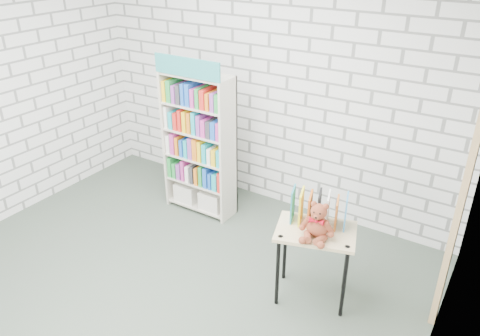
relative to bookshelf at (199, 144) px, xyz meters
The scene contains 7 objects.
ground 1.66m from the bookshelf, 70.02° to the right, with size 4.50×4.50×0.00m, color #404C40.
room_shell 1.73m from the bookshelf, 70.02° to the right, with size 4.52×4.02×2.81m.
bookshelf is the anchor object (origin of this frame).
display_table 1.87m from the bookshelf, 21.80° to the right, with size 0.76×0.63×0.71m.
table_books 1.79m from the bookshelf, 19.15° to the right, with size 0.50×0.33×0.27m.
teddy_bear 1.93m from the bookshelf, 23.87° to the right, with size 0.29×0.27×0.31m.
door_trim 2.76m from the bookshelf, ahead, with size 0.05×0.12×2.10m, color tan.
Camera 1 is at (2.43, -2.41, 2.92)m, focal length 35.00 mm.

